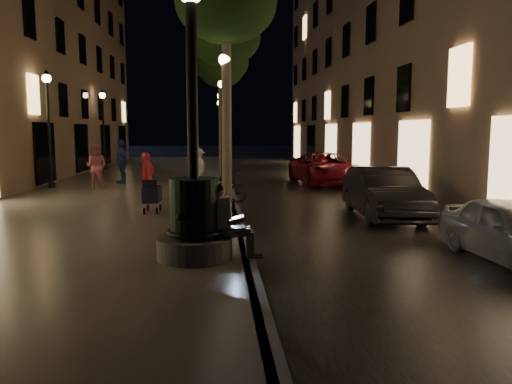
{
  "coord_description": "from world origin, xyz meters",
  "views": [
    {
      "loc": [
        -0.58,
        -7.17,
        2.58
      ],
      "look_at": [
        0.23,
        3.0,
        1.31
      ],
      "focal_mm": 35.0,
      "sensor_mm": 36.0,
      "label": 1
    }
  ],
  "objects": [
    {
      "name": "cobble_lane",
      "position": [
        3.0,
        15.0,
        0.01
      ],
      "size": [
        6.0,
        45.0,
        0.02
      ],
      "primitive_type": "cube",
      "color": "black",
      "rests_on": "ground"
    },
    {
      "name": "tree_second",
      "position": [
        -0.2,
        14.0,
        6.33
      ],
      "size": [
        3.0,
        3.0,
        7.4
      ],
      "color": "#6B604C",
      "rests_on": "promenade"
    },
    {
      "name": "lamp_curb_a",
      "position": [
        -0.3,
        8.0,
        3.24
      ],
      "size": [
        0.36,
        0.36,
        4.81
      ],
      "color": "black",
      "rests_on": "promenade"
    },
    {
      "name": "lamp_left_c",
      "position": [
        -7.4,
        24.0,
        3.24
      ],
      "size": [
        0.36,
        0.36,
        4.81
      ],
      "color": "black",
      "rests_on": "promenade"
    },
    {
      "name": "lamp_left_b",
      "position": [
        -7.4,
        14.0,
        3.24
      ],
      "size": [
        0.36,
        0.36,
        4.81
      ],
      "color": "black",
      "rests_on": "promenade"
    },
    {
      "name": "lamp_curb_d",
      "position": [
        -0.3,
        32.0,
        3.24
      ],
      "size": [
        0.36,
        0.36,
        4.81
      ],
      "color": "black",
      "rests_on": "promenade"
    },
    {
      "name": "seated_man_laptop",
      "position": [
        -0.39,
        2.0,
        0.93
      ],
      "size": [
        1.03,
        0.35,
        1.4
      ],
      "color": "tan",
      "rests_on": "promenade"
    },
    {
      "name": "car_third",
      "position": [
        4.58,
        16.18,
        0.75
      ],
      "size": [
        2.96,
        5.6,
        1.5
      ],
      "primitive_type": "imported",
      "rotation": [
        0.0,
        0.0,
        0.09
      ],
      "color": "maroon",
      "rests_on": "ground"
    },
    {
      "name": "pedestrian_pink",
      "position": [
        -5.44,
        13.5,
        1.11
      ],
      "size": [
        1.02,
        0.87,
        1.83
      ],
      "primitive_type": "imported",
      "rotation": [
        0.0,
        0.0,
        2.92
      ],
      "color": "#C26674",
      "rests_on": "promenade"
    },
    {
      "name": "tree_third",
      "position": [
        -0.3,
        20.0,
        6.14
      ],
      "size": [
        3.0,
        3.0,
        7.2
      ],
      "color": "#6B604C",
      "rests_on": "promenade"
    },
    {
      "name": "building_right",
      "position": [
        10.0,
        18.0,
        7.5
      ],
      "size": [
        8.0,
        36.0,
        15.0
      ],
      "primitive_type": "cube",
      "color": "#856C53",
      "rests_on": "ground"
    },
    {
      "name": "promenade",
      "position": [
        -4.0,
        15.0,
        0.1
      ],
      "size": [
        8.0,
        45.0,
        0.2
      ],
      "primitive_type": "cube",
      "color": "#66605A",
      "rests_on": "ground"
    },
    {
      "name": "tree_near",
      "position": [
        -0.25,
        8.0,
        6.24
      ],
      "size": [
        3.0,
        3.0,
        7.3
      ],
      "color": "#6B604C",
      "rests_on": "promenade"
    },
    {
      "name": "pedestrian_blue",
      "position": [
        -4.81,
        15.54,
        1.18
      ],
      "size": [
        1.0,
        1.23,
        1.96
      ],
      "primitive_type": "imported",
      "rotation": [
        0.0,
        0.0,
        5.25
      ],
      "color": "navy",
      "rests_on": "promenade"
    },
    {
      "name": "lamp_curb_c",
      "position": [
        -0.3,
        24.0,
        3.24
      ],
      "size": [
        0.36,
        0.36,
        4.81
      ],
      "color": "black",
      "rests_on": "promenade"
    },
    {
      "name": "stroller",
      "position": [
        -2.43,
        7.22,
        0.75
      ],
      "size": [
        0.48,
        1.07,
        1.09
      ],
      "rotation": [
        0.0,
        0.0,
        -0.04
      ],
      "color": "black",
      "rests_on": "promenade"
    },
    {
      "name": "ground",
      "position": [
        0.0,
        15.0,
        0.0
      ],
      "size": [
        120.0,
        120.0,
        0.0
      ],
      "primitive_type": "plane",
      "color": "black",
      "rests_on": "ground"
    },
    {
      "name": "curb_strip",
      "position": [
        0.0,
        15.0,
        0.1
      ],
      "size": [
        0.25,
        45.0,
        0.2
      ],
      "primitive_type": "cube",
      "color": "#59595B",
      "rests_on": "ground"
    },
    {
      "name": "bicycle",
      "position": [
        -0.4,
        9.39,
        0.69
      ],
      "size": [
        1.93,
        1.47,
        0.97
      ],
      "primitive_type": "imported",
      "rotation": [
        0.0,
        0.0,
        1.06
      ],
      "color": "black",
      "rests_on": "promenade"
    },
    {
      "name": "fountain_lamppost",
      "position": [
        -1.0,
        2.0,
        1.21
      ],
      "size": [
        1.4,
        1.4,
        5.21
      ],
      "color": "#59595B",
      "rests_on": "promenade"
    },
    {
      "name": "pedestrian_white",
      "position": [
        -1.38,
        14.81,
        1.0
      ],
      "size": [
        1.02,
        1.2,
        1.61
      ],
      "primitive_type": "imported",
      "rotation": [
        0.0,
        0.0,
        4.22
      ],
      "color": "white",
      "rests_on": "promenade"
    },
    {
      "name": "lamp_curb_b",
      "position": [
        -0.3,
        16.0,
        3.24
      ],
      "size": [
        0.36,
        0.36,
        4.81
      ],
      "color": "black",
      "rests_on": "promenade"
    },
    {
      "name": "pedestrian_red",
      "position": [
        -2.96,
        10.21,
        1.01
      ],
      "size": [
        0.66,
        0.7,
        1.62
      ],
      "primitive_type": "imported",
      "rotation": [
        0.0,
        0.0,
        0.93
      ],
      "color": "red",
      "rests_on": "promenade"
    },
    {
      "name": "car_second",
      "position": [
        4.32,
        7.01,
        0.75
      ],
      "size": [
        1.8,
        4.6,
        1.49
      ],
      "primitive_type": "imported",
      "rotation": [
        0.0,
        0.0,
        -0.05
      ],
      "color": "black",
      "rests_on": "ground"
    },
    {
      "name": "tree_far",
      "position": [
        -0.22,
        26.0,
        6.43
      ],
      "size": [
        3.0,
        3.0,
        7.5
      ],
      "color": "#6B604C",
      "rests_on": "promenade"
    }
  ]
}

